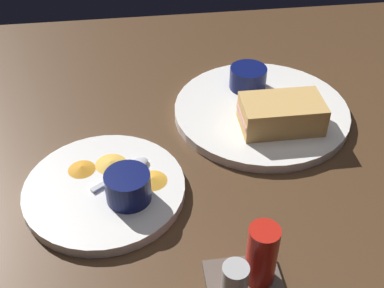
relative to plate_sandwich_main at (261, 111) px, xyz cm
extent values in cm
cube|color=#4C331E|center=(-1.09, 13.17, -2.30)|extent=(110.00, 110.00, 3.00)
cylinder|color=white|center=(0.00, 0.00, 0.00)|extent=(29.90, 29.90, 1.60)
cube|color=tan|center=(-1.72, 5.41, 3.20)|extent=(13.05, 7.68, 4.80)
cube|color=#DB938E|center=(-1.72, 5.41, 3.20)|extent=(13.31, 7.08, 0.80)
cylinder|color=#0C144C|center=(1.01, -6.65, 2.75)|extent=(6.58, 6.58, 3.89)
cylinder|color=black|center=(1.01, -6.65, 4.29)|extent=(5.39, 5.39, 0.60)
cube|color=silver|center=(-0.81, 2.71, 1.05)|extent=(1.84, 5.55, 0.40)
ellipsoid|color=silver|center=(0.24, -2.69, 1.20)|extent=(2.77, 3.56, 0.80)
cylinder|color=white|center=(26.76, 15.53, 0.00)|extent=(23.00, 23.00, 1.60)
cylinder|color=#0C144C|center=(23.31, 18.40, 2.93)|extent=(6.26, 6.26, 4.26)
cylinder|color=olive|center=(23.31, 18.40, 4.66)|extent=(5.13, 5.13, 0.60)
cube|color=silver|center=(26.18, 15.13, 1.05)|extent=(4.97, 3.80, 0.40)
ellipsoid|color=silver|center=(21.67, 11.98, 1.20)|extent=(3.88, 3.64, 0.80)
cone|color=gold|center=(25.74, 11.12, 1.10)|extent=(6.70, 6.70, 0.60)
cone|color=gold|center=(19.89, 15.47, 1.10)|extent=(4.71, 4.71, 0.60)
cone|color=orange|center=(30.00, 11.71, 1.10)|extent=(5.37, 5.37, 0.60)
cylinder|color=red|center=(8.57, 33.07, 4.45)|extent=(3.60, 3.60, 8.50)
cylinder|color=#B2B2B2|center=(12.17, 35.67, 3.20)|extent=(3.00, 3.00, 6.00)
camera|label=1|loc=(21.12, 66.52, 49.76)|focal=45.96mm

